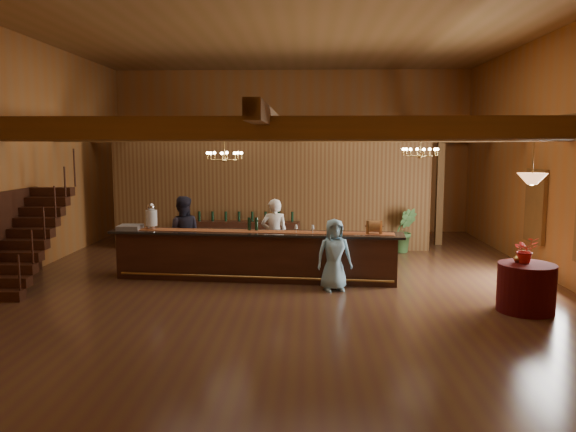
{
  "coord_description": "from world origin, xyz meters",
  "views": [
    {
      "loc": [
        0.54,
        -12.37,
        3.0
      ],
      "look_at": [
        0.09,
        0.68,
        1.33
      ],
      "focal_mm": 35.0,
      "sensor_mm": 36.0,
      "label": 1
    }
  ],
  "objects_px": {
    "pendant_lamp": "(532,179)",
    "floor_plant": "(404,230)",
    "raffle_drum": "(374,226)",
    "tasting_bar": "(255,255)",
    "round_table": "(526,288)",
    "chandelier_left": "(224,155)",
    "guest": "(334,255)",
    "staff_second": "(183,234)",
    "chandelier_right": "(420,152)",
    "backbar_shelf": "(246,236)",
    "beverage_dispenser": "(151,217)",
    "bartender": "(274,235)"
  },
  "relations": [
    {
      "from": "beverage_dispenser",
      "to": "staff_second",
      "type": "relative_size",
      "value": 0.33
    },
    {
      "from": "guest",
      "to": "round_table",
      "type": "bearing_deg",
      "value": -33.26
    },
    {
      "from": "bartender",
      "to": "beverage_dispenser",
      "type": "bearing_deg",
      "value": 8.47
    },
    {
      "from": "backbar_shelf",
      "to": "guest",
      "type": "bearing_deg",
      "value": -56.32
    },
    {
      "from": "backbar_shelf",
      "to": "tasting_bar",
      "type": "bearing_deg",
      "value": -75.14
    },
    {
      "from": "chandelier_right",
      "to": "staff_second",
      "type": "xyz_separation_m",
      "value": [
        -5.48,
        0.1,
        -1.93
      ]
    },
    {
      "from": "beverage_dispenser",
      "to": "chandelier_right",
      "type": "relative_size",
      "value": 0.75
    },
    {
      "from": "chandelier_left",
      "to": "guest",
      "type": "xyz_separation_m",
      "value": [
        2.43,
        -1.25,
        -2.01
      ]
    },
    {
      "from": "beverage_dispenser",
      "to": "chandelier_left",
      "type": "relative_size",
      "value": 0.75
    },
    {
      "from": "pendant_lamp",
      "to": "bartender",
      "type": "relative_size",
      "value": 0.52
    },
    {
      "from": "tasting_bar",
      "to": "chandelier_right",
      "type": "bearing_deg",
      "value": 15.05
    },
    {
      "from": "guest",
      "to": "chandelier_left",
      "type": "bearing_deg",
      "value": 141.35
    },
    {
      "from": "staff_second",
      "to": "floor_plant",
      "type": "xyz_separation_m",
      "value": [
        5.63,
        2.61,
        -0.27
      ]
    },
    {
      "from": "bartender",
      "to": "guest",
      "type": "height_order",
      "value": "bartender"
    },
    {
      "from": "tasting_bar",
      "to": "chandelier_right",
      "type": "height_order",
      "value": "chandelier_right"
    },
    {
      "from": "tasting_bar",
      "to": "pendant_lamp",
      "type": "distance_m",
      "value": 5.87
    },
    {
      "from": "backbar_shelf",
      "to": "floor_plant",
      "type": "height_order",
      "value": "floor_plant"
    },
    {
      "from": "chandelier_right",
      "to": "guest",
      "type": "height_order",
      "value": "chandelier_right"
    },
    {
      "from": "beverage_dispenser",
      "to": "floor_plant",
      "type": "height_order",
      "value": "beverage_dispenser"
    },
    {
      "from": "round_table",
      "to": "floor_plant",
      "type": "distance_m",
      "value": 5.7
    },
    {
      "from": "beverage_dispenser",
      "to": "round_table",
      "type": "distance_m",
      "value": 7.95
    },
    {
      "from": "raffle_drum",
      "to": "bartender",
      "type": "xyz_separation_m",
      "value": [
        -2.21,
        1.16,
        -0.39
      ]
    },
    {
      "from": "pendant_lamp",
      "to": "staff_second",
      "type": "bearing_deg",
      "value": 156.87
    },
    {
      "from": "chandelier_left",
      "to": "floor_plant",
      "type": "relative_size",
      "value": 0.64
    },
    {
      "from": "raffle_drum",
      "to": "staff_second",
      "type": "xyz_separation_m",
      "value": [
        -4.37,
        1.02,
        -0.36
      ]
    },
    {
      "from": "pendant_lamp",
      "to": "floor_plant",
      "type": "relative_size",
      "value": 0.72
    },
    {
      "from": "pendant_lamp",
      "to": "guest",
      "type": "relative_size",
      "value": 0.6
    },
    {
      "from": "tasting_bar",
      "to": "round_table",
      "type": "bearing_deg",
      "value": -17.93
    },
    {
      "from": "raffle_drum",
      "to": "floor_plant",
      "type": "bearing_deg",
      "value": 70.79
    },
    {
      "from": "pendant_lamp",
      "to": "bartender",
      "type": "xyz_separation_m",
      "value": [
        -4.73,
        3.08,
        -1.53
      ]
    },
    {
      "from": "bartender",
      "to": "floor_plant",
      "type": "bearing_deg",
      "value": -147.8
    },
    {
      "from": "round_table",
      "to": "staff_second",
      "type": "height_order",
      "value": "staff_second"
    },
    {
      "from": "tasting_bar",
      "to": "chandelier_right",
      "type": "distance_m",
      "value": 4.39
    },
    {
      "from": "chandelier_right",
      "to": "floor_plant",
      "type": "xyz_separation_m",
      "value": [
        0.15,
        2.71,
        -2.21
      ]
    },
    {
      "from": "beverage_dispenser",
      "to": "pendant_lamp",
      "type": "relative_size",
      "value": 0.67
    },
    {
      "from": "chandelier_left",
      "to": "floor_plant",
      "type": "xyz_separation_m",
      "value": [
        4.57,
        2.93,
        -2.13
      ]
    },
    {
      "from": "beverage_dispenser",
      "to": "raffle_drum",
      "type": "bearing_deg",
      "value": -6.74
    },
    {
      "from": "tasting_bar",
      "to": "round_table",
      "type": "relative_size",
      "value": 6.5
    },
    {
      "from": "raffle_drum",
      "to": "staff_second",
      "type": "bearing_deg",
      "value": 166.79
    },
    {
      "from": "beverage_dispenser",
      "to": "chandelier_right",
      "type": "bearing_deg",
      "value": 3.14
    },
    {
      "from": "raffle_drum",
      "to": "backbar_shelf",
      "type": "distance_m",
      "value": 4.9
    },
    {
      "from": "chandelier_left",
      "to": "chandelier_right",
      "type": "distance_m",
      "value": 4.42
    },
    {
      "from": "pendant_lamp",
      "to": "floor_plant",
      "type": "distance_m",
      "value": 5.96
    },
    {
      "from": "raffle_drum",
      "to": "beverage_dispenser",
      "type": "bearing_deg",
      "value": 173.26
    },
    {
      "from": "bartender",
      "to": "staff_second",
      "type": "height_order",
      "value": "staff_second"
    },
    {
      "from": "pendant_lamp",
      "to": "floor_plant",
      "type": "bearing_deg",
      "value": 102.71
    },
    {
      "from": "beverage_dispenser",
      "to": "floor_plant",
      "type": "bearing_deg",
      "value": 26.05
    },
    {
      "from": "round_table",
      "to": "chandelier_right",
      "type": "relative_size",
      "value": 1.26
    },
    {
      "from": "pendant_lamp",
      "to": "guest",
      "type": "distance_m",
      "value": 4.02
    },
    {
      "from": "staff_second",
      "to": "pendant_lamp",
      "type": "bearing_deg",
      "value": 150.51
    }
  ]
}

